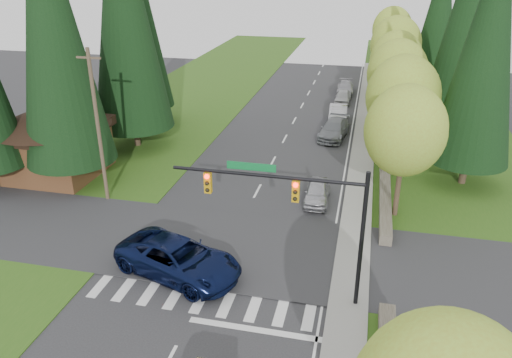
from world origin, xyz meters
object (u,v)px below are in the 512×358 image
(parked_car_c, at_px, (338,114))
(parked_car_a, at_px, (317,192))
(parked_car_e, at_px, (345,88))
(parked_car_d, at_px, (343,97))
(suv_navy, at_px, (179,259))
(parked_car_b, at_px, (334,129))

(parked_car_c, bearing_deg, parked_car_a, -92.55)
(parked_car_a, xyz_separation_m, parked_car_e, (0.00, 29.04, 0.00))
(parked_car_a, relative_size, parked_car_d, 0.98)
(parked_car_a, height_order, parked_car_e, parked_car_e)
(suv_navy, distance_m, parked_car_e, 39.32)
(parked_car_d, bearing_deg, parked_car_a, -88.94)
(suv_navy, xyz_separation_m, parked_car_b, (5.92, 22.81, -0.17))
(parked_car_c, bearing_deg, parked_car_d, 87.45)
(parked_car_a, distance_m, parked_car_d, 24.79)
(parked_car_b, xyz_separation_m, parked_car_c, (0.00, 4.65, 0.04))
(parked_car_c, bearing_deg, suv_navy, -104.72)
(suv_navy, distance_m, parked_car_d, 35.13)
(suv_navy, relative_size, parked_car_a, 1.71)
(suv_navy, bearing_deg, parked_car_c, 6.57)
(suv_navy, distance_m, parked_car_b, 23.56)
(parked_car_c, distance_m, parked_car_e, 11.42)
(parked_car_d, distance_m, parked_car_e, 4.25)
(parked_car_d, height_order, parked_car_e, parked_car_d)
(parked_car_a, bearing_deg, parked_car_d, 88.60)
(suv_navy, bearing_deg, parked_car_e, 10.08)
(parked_car_d, xyz_separation_m, parked_car_e, (0.00, 4.25, -0.01))
(parked_car_b, distance_m, parked_car_e, 16.07)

